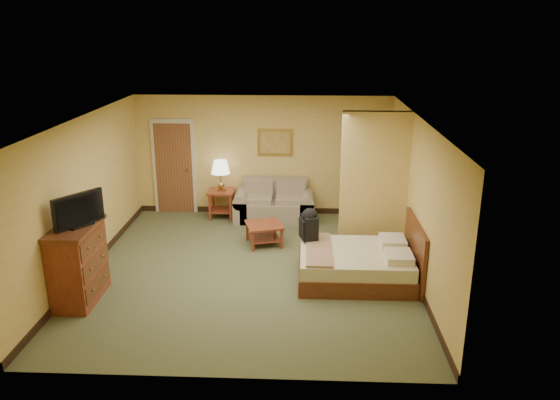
# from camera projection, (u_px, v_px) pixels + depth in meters

# --- Properties ---
(floor) EXTENTS (6.00, 6.00, 0.00)m
(floor) POSITION_uv_depth(u_px,v_px,m) (251.00, 270.00, 9.37)
(floor) COLOR #525A3A
(floor) RESTS_ON ground
(ceiling) EXTENTS (6.00, 6.00, 0.00)m
(ceiling) POSITION_uv_depth(u_px,v_px,m) (248.00, 119.00, 8.57)
(ceiling) COLOR white
(ceiling) RESTS_ON back_wall
(back_wall) EXTENTS (5.50, 0.02, 2.60)m
(back_wall) POSITION_uv_depth(u_px,v_px,m) (263.00, 156.00, 11.82)
(back_wall) COLOR #DEB95E
(back_wall) RESTS_ON floor
(left_wall) EXTENTS (0.02, 6.00, 2.60)m
(left_wall) POSITION_uv_depth(u_px,v_px,m) (85.00, 196.00, 9.08)
(left_wall) COLOR #DEB95E
(left_wall) RESTS_ON floor
(right_wall) EXTENTS (0.02, 6.00, 2.60)m
(right_wall) POSITION_uv_depth(u_px,v_px,m) (418.00, 200.00, 8.85)
(right_wall) COLOR #DEB95E
(right_wall) RESTS_ON floor
(partition) EXTENTS (1.20, 0.15, 2.60)m
(partition) POSITION_uv_depth(u_px,v_px,m) (374.00, 184.00, 9.75)
(partition) COLOR #DEB95E
(partition) RESTS_ON floor
(door) EXTENTS (0.94, 0.16, 2.10)m
(door) POSITION_uv_depth(u_px,v_px,m) (174.00, 167.00, 11.95)
(door) COLOR beige
(door) RESTS_ON floor
(baseboard) EXTENTS (5.50, 0.02, 0.12)m
(baseboard) POSITION_uv_depth(u_px,v_px,m) (263.00, 210.00, 12.19)
(baseboard) COLOR black
(baseboard) RESTS_ON floor
(loveseat) EXTENTS (1.71, 0.79, 0.86)m
(loveseat) POSITION_uv_depth(u_px,v_px,m) (274.00, 207.00, 11.71)
(loveseat) COLOR gray
(loveseat) RESTS_ON floor
(side_table) EXTENTS (0.55, 0.55, 0.61)m
(side_table) POSITION_uv_depth(u_px,v_px,m) (222.00, 200.00, 11.80)
(side_table) COLOR maroon
(side_table) RESTS_ON floor
(table_lamp) EXTENTS (0.40, 0.40, 0.66)m
(table_lamp) POSITION_uv_depth(u_px,v_px,m) (220.00, 168.00, 11.58)
(table_lamp) COLOR #A1773B
(table_lamp) RESTS_ON side_table
(coffee_table) EXTENTS (0.80, 0.80, 0.41)m
(coffee_table) POSITION_uv_depth(u_px,v_px,m) (264.00, 230.00, 10.37)
(coffee_table) COLOR maroon
(coffee_table) RESTS_ON floor
(wall_picture) EXTENTS (0.76, 0.04, 0.59)m
(wall_picture) POSITION_uv_depth(u_px,v_px,m) (275.00, 143.00, 11.69)
(wall_picture) COLOR #B78E3F
(wall_picture) RESTS_ON back_wall
(dresser) EXTENTS (0.59, 1.13, 1.21)m
(dresser) POSITION_uv_depth(u_px,v_px,m) (78.00, 263.00, 8.19)
(dresser) COLOR maroon
(dresser) RESTS_ON floor
(tv) EXTENTS (0.51, 0.71, 0.50)m
(tv) POSITION_uv_depth(u_px,v_px,m) (79.00, 211.00, 7.93)
(tv) COLOR black
(tv) RESTS_ON dresser
(bed) EXTENTS (1.91, 1.56, 1.01)m
(bed) POSITION_uv_depth(u_px,v_px,m) (359.00, 264.00, 8.95)
(bed) COLOR #522513
(bed) RESTS_ON floor
(backpack) EXTENTS (0.31, 0.38, 0.58)m
(backpack) POSITION_uv_depth(u_px,v_px,m) (310.00, 224.00, 9.24)
(backpack) COLOR black
(backpack) RESTS_ON bed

